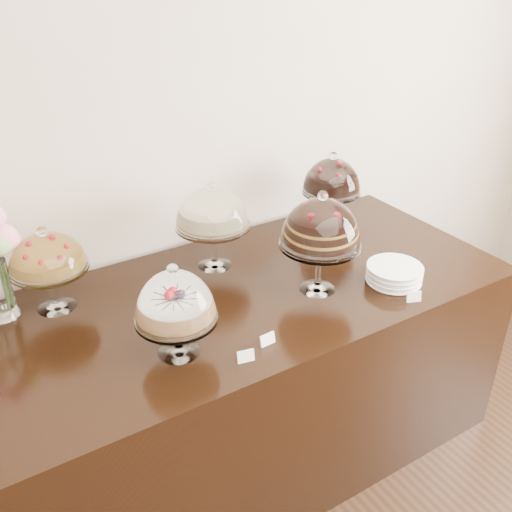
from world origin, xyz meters
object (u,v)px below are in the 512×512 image
cake_stand_sugar_sponge (175,301)px  plate_stack (394,274)px  cake_stand_choco_layer (321,226)px  cake_stand_cheesecake (213,212)px  display_counter (250,373)px  cake_stand_fruit_tart (47,256)px  cake_stand_dark_choco (332,179)px

cake_stand_sugar_sponge → plate_stack: (0.97, -0.05, -0.17)m
cake_stand_choco_layer → cake_stand_cheesecake: (-0.27, 0.40, -0.03)m
cake_stand_sugar_sponge → cake_stand_choco_layer: (0.66, 0.08, 0.08)m
display_counter → cake_stand_choco_layer: (0.24, -0.15, 0.74)m
cake_stand_choco_layer → cake_stand_fruit_tart: cake_stand_choco_layer is taller
cake_stand_fruit_tart → plate_stack: bearing=-23.8°
display_counter → cake_stand_sugar_sponge: bearing=-152.3°
cake_stand_cheesecake → cake_stand_fruit_tart: size_ratio=1.13×
cake_stand_cheesecake → plate_stack: cake_stand_cheesecake is taller
cake_stand_choco_layer → cake_stand_cheesecake: size_ratio=1.10×
display_counter → cake_stand_fruit_tart: bearing=158.1°
cake_stand_sugar_sponge → cake_stand_cheesecake: bearing=50.2°
cake_stand_cheesecake → cake_stand_dark_choco: (0.66, 0.03, 0.00)m
cake_stand_cheesecake → cake_stand_dark_choco: 0.66m
cake_stand_cheesecake → plate_stack: (0.58, -0.52, -0.22)m
display_counter → cake_stand_fruit_tart: cake_stand_fruit_tart is taller
display_counter → cake_stand_sugar_sponge: 0.82m
cake_stand_choco_layer → cake_stand_dark_choco: bearing=47.2°
cake_stand_fruit_tart → cake_stand_sugar_sponge: bearing=-60.3°
display_counter → plate_stack: 0.78m
cake_stand_sugar_sponge → cake_stand_dark_choco: bearing=25.3°
cake_stand_choco_layer → cake_stand_dark_choco: size_ratio=1.09×
cake_stand_dark_choco → display_counter: bearing=-156.3°
cake_stand_choco_layer → cake_stand_fruit_tart: bearing=155.6°
cake_stand_sugar_sponge → cake_stand_fruit_tart: 0.59m
display_counter → cake_stand_cheesecake: cake_stand_cheesecake is taller
display_counter → plate_stack: (0.55, -0.27, 0.49)m
cake_stand_sugar_sponge → cake_stand_choco_layer: bearing=6.6°
cake_stand_dark_choco → cake_stand_fruit_tart: size_ratio=1.13×
cake_stand_sugar_sponge → cake_stand_cheesecake: (0.40, 0.48, 0.05)m
cake_stand_cheesecake → plate_stack: size_ratio=1.76×
display_counter → cake_stand_choco_layer: size_ratio=5.04×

